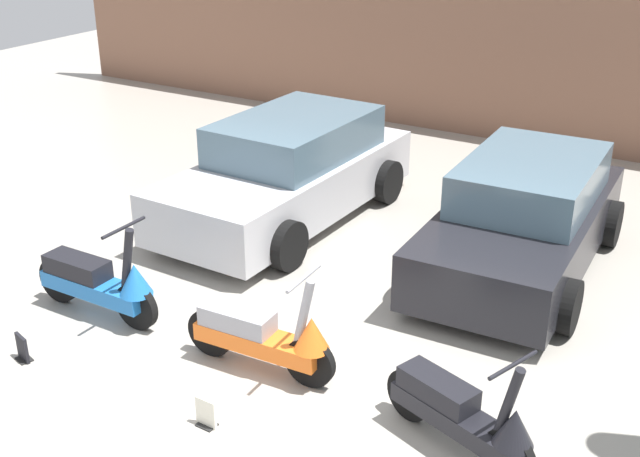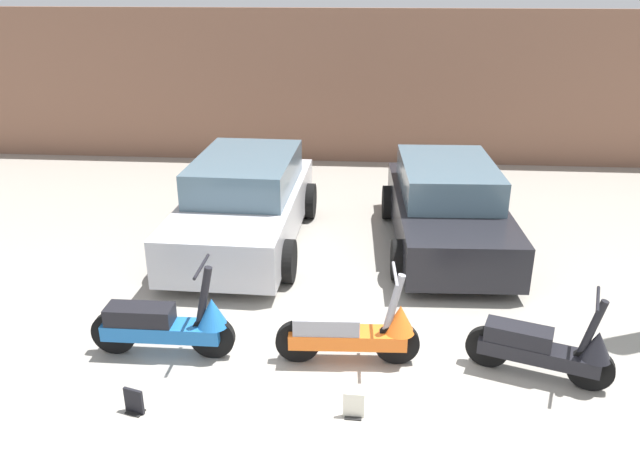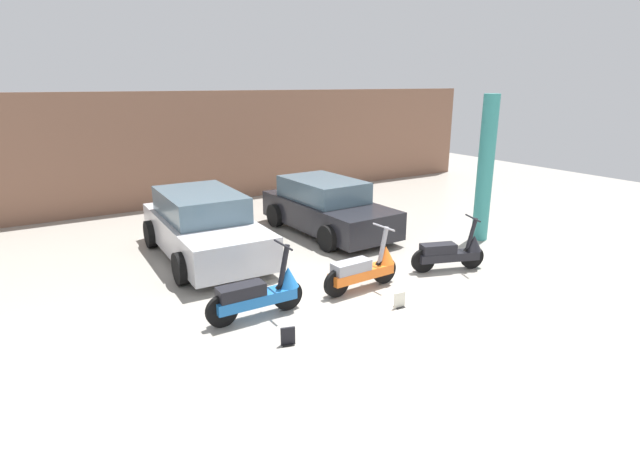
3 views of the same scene
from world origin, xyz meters
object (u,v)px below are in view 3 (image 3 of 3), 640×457
Objects in this scene: scooter_front_left at (260,293)px; car_rear_center at (327,207)px; placard_near_left_scooter at (288,337)px; scooter_front_center at (451,252)px; scooter_front_right at (365,268)px; car_rear_left at (204,226)px; placard_near_right_scooter at (400,301)px; support_column_side at (485,169)px.

scooter_front_left is 4.65m from car_rear_center.
scooter_front_center is at bearing 12.24° from placard_near_left_scooter.
car_rear_left reaches higher than scooter_front_right.
car_rear_left is 4.42m from placard_near_right_scooter.
placard_near_right_scooter is at bearing -139.15° from scooter_front_center.
placard_near_right_scooter is at bearing 2.82° from placard_near_left_scooter.
scooter_front_center is at bearing -152.15° from support_column_side.
car_rear_center reaches higher than placard_near_left_scooter.
support_column_side is at bearing 47.01° from scooter_front_center.
scooter_front_right is 5.88× the size of placard_near_right_scooter.
placard_near_left_scooter is (-0.05, -0.98, -0.28)m from scooter_front_left.
scooter_front_center is 2.08m from placard_near_right_scooter.
scooter_front_center is at bearing -1.66° from scooter_front_left.
scooter_front_left is at bearing -2.79° from car_rear_left.
scooter_front_right is 1.95m from scooter_front_center.
scooter_front_center is 0.36× the size of car_rear_left.
scooter_front_center is 2.61m from support_column_side.
scooter_front_right is at bearing 30.91° from car_rear_left.
car_rear_left is at bearing 157.79° from scooter_front_center.
car_rear_center is 14.43× the size of placard_near_right_scooter.
scooter_front_left is 1.99m from scooter_front_right.
car_rear_left is at bearing 159.08° from support_column_side.
placard_near_left_scooter is 6.49m from support_column_side.
scooter_front_left is 0.42× the size of car_rear_center.
scooter_front_center is at bearing 8.50° from car_rear_center.
scooter_front_left reaches higher than placard_near_right_scooter.
placard_near_right_scooter is (-1.92, -0.76, -0.25)m from scooter_front_center.
support_column_side is (2.02, 1.07, 1.25)m from scooter_front_center.
scooter_front_right is 2.29m from placard_near_left_scooter.
support_column_side reaches higher than placard_near_right_scooter.
car_rear_center is at bearing 72.93° from placard_near_right_scooter.
support_column_side is (6.01, 1.93, 1.50)m from placard_near_left_scooter.
scooter_front_center is (3.93, -0.12, -0.03)m from scooter_front_left.
scooter_front_center reaches higher than placard_near_left_scooter.
placard_near_right_scooter is (0.03, -0.90, -0.26)m from scooter_front_right.
car_rear_left is (0.24, 3.14, 0.24)m from scooter_front_left.
scooter_front_center is at bearing 50.18° from car_rear_left.
placard_near_right_scooter is 0.08× the size of support_column_side.
placard_near_left_scooter is 2.07m from placard_near_right_scooter.
scooter_front_right is at bearing 91.72° from placard_near_right_scooter.
scooter_front_center is 5.41× the size of placard_near_left_scooter.
car_rear_left is 1.05× the size of car_rear_center.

